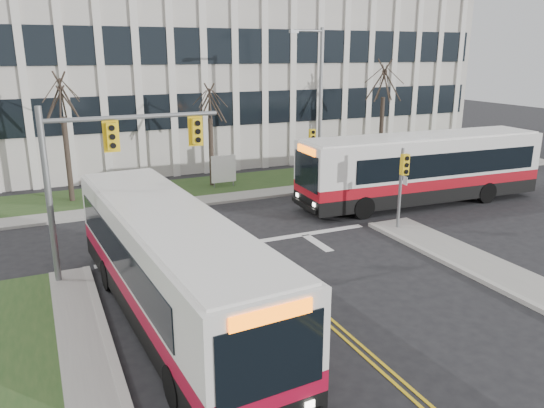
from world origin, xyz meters
The scene contains 14 objects.
ground centered at (0.00, 0.00, 0.00)m, with size 120.00×120.00×0.00m, color black.
sidewalk_cross centered at (5.00, 15.20, 0.07)m, with size 44.00×1.60×0.14m, color #9E9B93.
building_lawn centered at (5.00, 18.00, 0.06)m, with size 44.00×5.00×0.12m, color #28461E.
office_building centered at (5.00, 30.00, 6.00)m, with size 40.00×16.00×12.00m, color beige.
mast_arm_signal centered at (-5.62, 7.16, 4.26)m, with size 6.11×0.38×6.20m.
signal_pole_near centered at (7.20, 6.90, 2.50)m, with size 0.34×0.39×3.80m.
signal_pole_far centered at (7.20, 15.40, 2.50)m, with size 0.34×0.39×3.80m.
streetlight centered at (8.03, 16.20, 5.19)m, with size 2.15×0.25×9.20m.
directory_sign centered at (2.50, 17.50, 1.17)m, with size 1.50×0.12×2.00m.
tree_left centered at (-6.00, 18.00, 5.51)m, with size 1.80×1.80×7.70m.
tree_mid centered at (2.00, 18.20, 4.88)m, with size 1.80×1.80×6.82m.
tree_right centered at (14.00, 18.00, 5.91)m, with size 1.80×1.80×8.25m.
bus_main centered at (-4.28, 2.93, 1.68)m, with size 2.74×12.63×3.37m, color silver, non-canonical shape.
bus_cross centered at (11.06, 10.24, 1.80)m, with size 2.93×13.51×3.60m, color silver, non-canonical shape.
Camera 1 is at (-7.55, -11.58, 7.89)m, focal length 35.00 mm.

